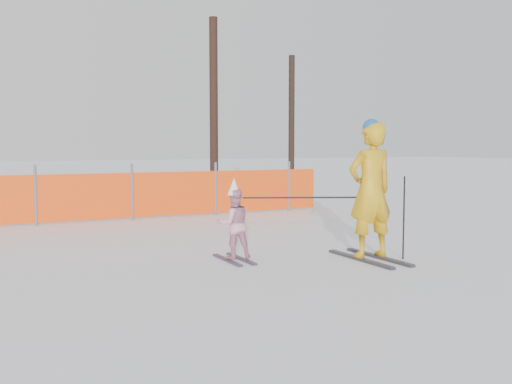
{
  "coord_description": "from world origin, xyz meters",
  "views": [
    {
      "loc": [
        -3.54,
        -6.52,
        1.64
      ],
      "look_at": [
        0.0,
        0.5,
        1.0
      ],
      "focal_mm": 40.0,
      "sensor_mm": 36.0,
      "label": 1
    }
  ],
  "objects": [
    {
      "name": "child",
      "position": [
        -0.19,
        0.81,
        0.54
      ],
      "size": [
        0.53,
        0.91,
        1.18
      ],
      "color": "black",
      "rests_on": "ground"
    },
    {
      "name": "ski_poles",
      "position": [
        1.25,
        0.16,
        0.78
      ],
      "size": [
        2.13,
        0.98,
        1.2
      ],
      "color": "black",
      "rests_on": "ground"
    },
    {
      "name": "adult",
      "position": [
        1.59,
        0.0,
        1.01
      ],
      "size": [
        0.73,
        1.44,
        2.02
      ],
      "color": "black",
      "rests_on": "ground"
    },
    {
      "name": "tree_trunks",
      "position": [
        4.75,
        11.1,
        2.76
      ],
      "size": [
        3.17,
        0.37,
        5.86
      ],
      "color": "black",
      "rests_on": "ground"
    },
    {
      "name": "ground",
      "position": [
        0.0,
        0.0,
        0.0
      ],
      "size": [
        120.0,
        120.0,
        0.0
      ],
      "primitive_type": "plane",
      "color": "white",
      "rests_on": "ground"
    },
    {
      "name": "safety_fence",
      "position": [
        -3.0,
        5.91,
        0.56
      ],
      "size": [
        14.76,
        0.06,
        1.25
      ],
      "color": "#595960",
      "rests_on": "ground"
    }
  ]
}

